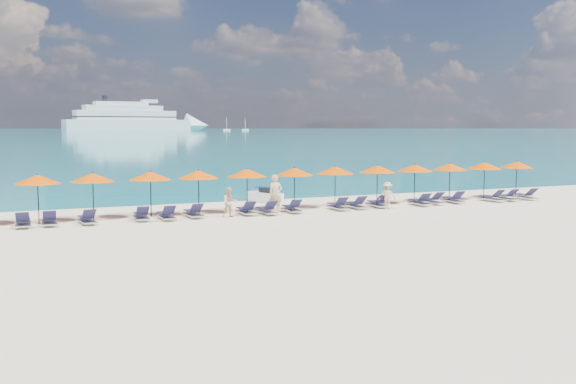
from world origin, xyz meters
name	(u,v)px	position (x,y,z in m)	size (l,w,h in m)	color
ground	(314,225)	(0.00, 0.00, 0.00)	(1400.00, 1400.00, 0.00)	beige
sea	(33,130)	(0.00, 660.00, 0.01)	(1600.00, 1300.00, 0.01)	#1FA9B2
cruise_ship	(141,120)	(81.67, 518.05, 8.93)	(124.76, 37.02, 34.31)	silver
sailboat_near	(227,130)	(151.65, 503.33, 1.14)	(6.08, 2.03, 11.15)	silver
sailboat_far	(245,130)	(164.29, 491.16, 1.13)	(6.01, 2.00, 11.02)	silver
jetski	(265,196)	(1.08, 9.04, 0.34)	(1.63, 2.48, 0.83)	white
beachgoer_a	(276,194)	(-0.15, 4.28, 0.98)	(0.72, 0.47, 1.96)	#DFB68B
beachgoer_b	(230,202)	(-2.76, 3.76, 0.74)	(0.72, 0.41, 1.47)	#DFB68B
beachgoer_c	(387,196)	(5.94, 3.45, 0.73)	(0.94, 0.44, 1.46)	#DFB68B
umbrella_2	(37,179)	(-11.40, 5.24, 2.02)	(2.10, 2.10, 2.28)	black
umbrella_3	(93,177)	(-8.97, 5.43, 2.02)	(2.10, 2.10, 2.28)	black
umbrella_4	(150,176)	(-6.26, 5.41, 2.02)	(2.10, 2.10, 2.28)	black
umbrella_5	(198,174)	(-3.88, 5.34, 2.02)	(2.10, 2.10, 2.28)	black
umbrella_6	(247,173)	(-1.30, 5.39, 2.02)	(2.10, 2.10, 2.28)	black
umbrella_7	(294,172)	(1.33, 5.30, 2.02)	(2.10, 2.10, 2.28)	black
umbrella_8	(335,170)	(3.85, 5.50, 2.02)	(2.10, 2.10, 2.28)	black
umbrella_9	(377,169)	(6.46, 5.42, 2.02)	(2.10, 2.10, 2.28)	black
umbrella_10	(415,168)	(8.95, 5.40, 2.02)	(2.10, 2.10, 2.28)	black
umbrella_11	(450,167)	(11.45, 5.46, 2.02)	(2.10, 2.10, 2.28)	black
umbrella_12	(485,166)	(14.04, 5.50, 2.02)	(2.10, 2.10, 2.28)	black
umbrella_13	(517,165)	(16.55, 5.50, 2.02)	(2.10, 2.10, 2.28)	black
lounger_3	(23,222)	(-12.07, 4.26, 0.24)	(0.69, 1.73, 0.66)	silver
lounger_4	(49,220)	(-10.99, 4.34, 0.24)	(0.65, 1.71, 0.66)	silver
lounger_5	(87,219)	(-9.39, 4.16, 0.24)	(0.78, 1.75, 0.66)	silver
lounger_6	(141,216)	(-6.93, 4.32, 0.24)	(0.68, 1.72, 0.66)	silver
lounger_7	(167,215)	(-5.78, 4.08, 0.24)	(0.64, 1.71, 0.66)	silver
lounger_8	(193,213)	(-4.43, 4.36, 0.24)	(0.73, 1.74, 0.66)	silver
lounger_9	(246,210)	(-1.75, 4.27, 0.24)	(0.63, 1.70, 0.66)	silver
lounger_10	(266,210)	(-0.76, 3.99, 0.24)	(0.71, 1.73, 0.66)	silver
lounger_11	(292,208)	(0.70, 4.16, 0.24)	(0.69, 1.72, 0.66)	silver
lounger_12	(338,206)	(3.32, 4.13, 0.24)	(0.72, 1.73, 0.66)	silver
lounger_13	(356,204)	(4.45, 4.21, 0.24)	(0.63, 1.71, 0.66)	silver
lounger_14	(378,203)	(5.81, 4.23, 0.24)	(0.75, 1.74, 0.66)	silver
lounger_15	(420,201)	(8.40, 4.02, 0.24)	(0.76, 1.75, 0.66)	silver
lounger_16	(432,200)	(9.43, 4.33, 0.24)	(0.69, 1.73, 0.66)	silver
lounger_17	(453,199)	(10.88, 4.30, 0.24)	(0.74, 1.74, 0.66)	silver
lounger_18	(492,198)	(13.45, 4.07, 0.24)	(0.73, 1.74, 0.66)	silver
lounger_19	(506,197)	(14.48, 4.04, 0.24)	(0.64, 1.71, 0.66)	silver
lounger_20	(525,196)	(15.93, 4.02, 0.24)	(0.63, 1.70, 0.66)	silver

